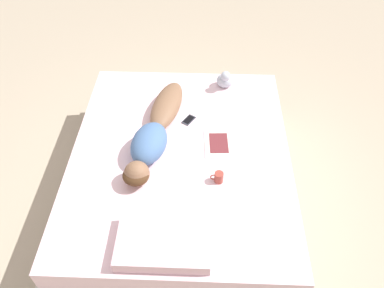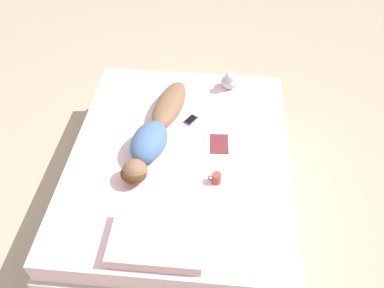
{
  "view_description": "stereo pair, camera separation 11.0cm",
  "coord_description": "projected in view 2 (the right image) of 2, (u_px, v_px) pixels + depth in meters",
  "views": [
    {
      "loc": [
        -0.17,
        2.11,
        2.93
      ],
      "look_at": [
        -0.1,
        -0.05,
        0.64
      ],
      "focal_mm": 35.0,
      "sensor_mm": 36.0,
      "label": 1
    },
    {
      "loc": [
        -0.28,
        2.1,
        2.93
      ],
      "look_at": [
        -0.1,
        -0.05,
        0.64
      ],
      "focal_mm": 35.0,
      "sensor_mm": 36.0,
      "label": 2
    }
  ],
  "objects": [
    {
      "name": "ground_plane",
      "position": [
        182.0,
        193.0,
        3.58
      ],
      "size": [
        12.0,
        12.0,
        0.0
      ],
      "primitive_type": "plane",
      "color": "#B7A88E"
    },
    {
      "name": "bed",
      "position": [
        181.0,
        174.0,
        3.37
      ],
      "size": [
        1.89,
        2.28,
        0.59
      ],
      "color": "beige",
      "rests_on": "ground_plane"
    },
    {
      "name": "person",
      "position": [
        155.0,
        131.0,
        3.18
      ],
      "size": [
        0.47,
        1.31,
        0.23
      ],
      "rotation": [
        0.0,
        0.0,
        -0.19
      ],
      "color": "brown",
      "rests_on": "bed"
    },
    {
      "name": "open_magazine",
      "position": [
        233.0,
        145.0,
        3.2
      ],
      "size": [
        0.5,
        0.36,
        0.01
      ],
      "rotation": [
        0.0,
        0.0,
        0.05
      ],
      "color": "silver",
      "rests_on": "bed"
    },
    {
      "name": "coffee_mug",
      "position": [
        216.0,
        178.0,
        2.9
      ],
      "size": [
        0.1,
        0.07,
        0.09
      ],
      "color": "#993D33",
      "rests_on": "bed"
    },
    {
      "name": "cell_phone",
      "position": [
        191.0,
        120.0,
        3.41
      ],
      "size": [
        0.13,
        0.15,
        0.01
      ],
      "rotation": [
        0.0,
        0.0,
        -0.56
      ],
      "color": "#333842",
      "rests_on": "bed"
    },
    {
      "name": "plush_toy",
      "position": [
        229.0,
        81.0,
        3.68
      ],
      "size": [
        0.16,
        0.18,
        0.21
      ],
      "color": "#B2BCCC",
      "rests_on": "bed"
    },
    {
      "name": "pillow",
      "position": [
        157.0,
        241.0,
        2.52
      ],
      "size": [
        0.63,
        0.39,
        0.1
      ],
      "color": "beige",
      "rests_on": "bed"
    }
  ]
}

